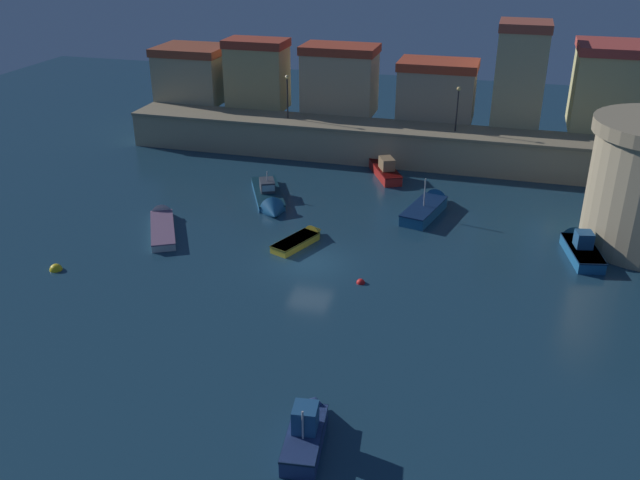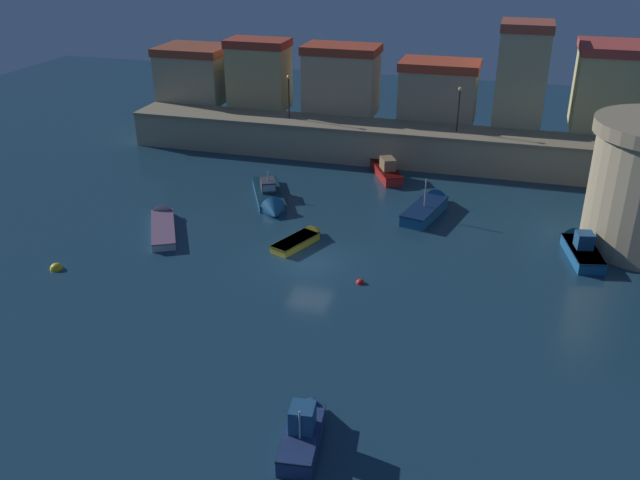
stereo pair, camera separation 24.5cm
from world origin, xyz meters
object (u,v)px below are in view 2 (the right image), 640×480
(mooring_buoy_0, at_px, (360,283))
(moored_boat_4, at_px, (383,166))
(quay_lamp_0, at_px, (289,90))
(moored_boat_3, at_px, (303,238))
(quay_lamp_1, at_px, (459,102))
(moored_boat_0, at_px, (163,222))
(moored_boat_2, at_px, (429,206))
(moored_boat_6, at_px, (579,246))
(moored_boat_5, at_px, (270,199))
(mooring_buoy_1, at_px, (56,269))
(moored_boat_1, at_px, (304,427))

(mooring_buoy_0, bearing_deg, moored_boat_4, 97.28)
(quay_lamp_0, xyz_separation_m, moored_boat_3, (6.43, -16.94, -5.15))
(quay_lamp_1, height_order, mooring_buoy_0, quay_lamp_1)
(moored_boat_3, bearing_deg, moored_boat_4, 12.82)
(moored_boat_0, bearing_deg, moored_boat_3, -117.57)
(moored_boat_3, bearing_deg, moored_boat_0, 113.23)
(quay_lamp_1, relative_size, mooring_buoy_0, 7.23)
(moored_boat_2, relative_size, mooring_buoy_0, 12.86)
(moored_boat_0, bearing_deg, moored_boat_2, -95.13)
(quay_lamp_0, distance_m, moored_boat_4, 10.45)
(moored_boat_0, height_order, moored_boat_6, moored_boat_6)
(quay_lamp_0, relative_size, moored_boat_5, 0.49)
(quay_lamp_0, bearing_deg, mooring_buoy_1, -104.59)
(moored_boat_5, bearing_deg, moored_boat_1, -2.95)
(moored_boat_2, xyz_separation_m, mooring_buoy_1, (-19.76, -14.46, -0.43))
(moored_boat_3, bearing_deg, moored_boat_2, -22.52)
(quay_lamp_0, distance_m, moored_boat_6, 27.30)
(quay_lamp_1, height_order, moored_boat_0, quay_lamp_1)
(mooring_buoy_0, bearing_deg, mooring_buoy_1, -169.53)
(moored_boat_1, xyz_separation_m, moored_boat_6, (11.28, 20.23, -0.09))
(mooring_buoy_0, bearing_deg, moored_boat_2, 78.25)
(moored_boat_1, bearing_deg, moored_boat_6, -35.89)
(quay_lamp_1, xyz_separation_m, moored_boat_1, (-2.29, -34.01, -4.80))
(moored_boat_6, bearing_deg, moored_boat_1, 138.96)
(moored_boat_2, xyz_separation_m, moored_boat_4, (-4.66, 6.99, 0.08))
(moored_boat_0, xyz_separation_m, moored_boat_1, (15.00, -16.89, 0.27))
(quay_lamp_0, distance_m, moored_boat_0, 18.16)
(moored_boat_3, xyz_separation_m, moored_boat_5, (-4.14, 5.50, 0.05))
(moored_boat_2, relative_size, moored_boat_4, 0.95)
(quay_lamp_1, bearing_deg, moored_boat_3, -114.24)
(moored_boat_6, bearing_deg, moored_boat_4, 40.82)
(moored_boat_5, distance_m, moored_boat_6, 20.89)
(moored_boat_1, relative_size, mooring_buoy_1, 6.15)
(quay_lamp_0, height_order, moored_boat_0, quay_lamp_0)
(moored_boat_5, bearing_deg, mooring_buoy_1, -59.49)
(moored_boat_4, relative_size, mooring_buoy_0, 13.46)
(moored_boat_5, relative_size, mooring_buoy_1, 10.17)
(moored_boat_2, xyz_separation_m, moored_boat_6, (9.62, -3.88, 0.03))
(quay_lamp_1, distance_m, moored_boat_5, 17.17)
(moored_boat_1, relative_size, moored_boat_2, 0.72)
(moored_boat_0, height_order, mooring_buoy_1, moored_boat_0)
(quay_lamp_1, height_order, moored_boat_2, quay_lamp_1)
(moored_boat_3, distance_m, mooring_buoy_1, 14.77)
(quay_lamp_1, distance_m, moored_boat_3, 19.27)
(moored_boat_0, xyz_separation_m, mooring_buoy_0, (14.32, -4.02, -0.28))
(moored_boat_0, height_order, moored_boat_1, moored_boat_1)
(moored_boat_1, relative_size, moored_boat_6, 0.80)
(moored_boat_0, bearing_deg, quay_lamp_1, -73.88)
(quay_lamp_1, xyz_separation_m, moored_boat_0, (-17.30, -17.12, -5.07))
(quay_lamp_0, xyz_separation_m, moored_boat_1, (11.77, -34.01, -4.86))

